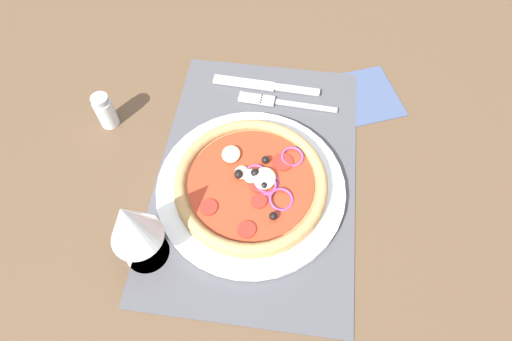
{
  "coord_description": "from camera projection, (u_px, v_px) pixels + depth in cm",
  "views": [
    {
      "loc": [
        -34.95,
        -4.46,
        59.1
      ],
      "look_at": [
        -1.0,
        0.0,
        2.48
      ],
      "focal_mm": 29.36,
      "sensor_mm": 36.0,
      "label": 1
    }
  ],
  "objects": [
    {
      "name": "pizza",
      "position": [
        251.0,
        182.0,
        0.65
      ],
      "size": [
        24.01,
        24.01,
        2.69
      ],
      "color": "tan",
      "rests_on": "plate"
    },
    {
      "name": "knife",
      "position": [
        265.0,
        86.0,
        0.78
      ],
      "size": [
        2.61,
        20.06,
        0.62
      ],
      "rotation": [
        0.0,
        0.0,
        1.52
      ],
      "color": "#B2B5BA",
      "rests_on": "placemat"
    },
    {
      "name": "pepper_shaker",
      "position": [
        105.0,
        111.0,
        0.71
      ],
      "size": [
        3.2,
        3.2,
        6.7
      ],
      "color": "silver",
      "rests_on": "ground_plane"
    },
    {
      "name": "placemat",
      "position": [
        257.0,
        173.0,
        0.69
      ],
      "size": [
        48.25,
        32.12,
        0.4
      ],
      "primitive_type": "cube",
      "color": "#4C4C51",
      "rests_on": "ground_plane"
    },
    {
      "name": "wine_glass",
      "position": [
        131.0,
        225.0,
        0.53
      ],
      "size": [
        7.2,
        7.2,
        14.9
      ],
      "color": "silver",
      "rests_on": "ground_plane"
    },
    {
      "name": "napkin",
      "position": [
        366.0,
        95.0,
        0.77
      ],
      "size": [
        15.96,
        15.27,
        0.36
      ],
      "primitive_type": "cube",
      "rotation": [
        0.0,
        0.0,
        0.39
      ],
      "color": "#425175",
      "rests_on": "ground_plane"
    },
    {
      "name": "plate",
      "position": [
        251.0,
        188.0,
        0.66
      ],
      "size": [
        29.84,
        29.84,
        1.08
      ],
      "primitive_type": "cylinder",
      "color": "white",
      "rests_on": "placemat"
    },
    {
      "name": "fork",
      "position": [
        282.0,
        103.0,
        0.76
      ],
      "size": [
        2.52,
        18.05,
        0.44
      ],
      "rotation": [
        0.0,
        0.0,
        1.52
      ],
      "color": "#B2B5BA",
      "rests_on": "placemat"
    },
    {
      "name": "ground_plane",
      "position": [
        257.0,
        177.0,
        0.7
      ],
      "size": [
        190.0,
        140.0,
        2.4
      ],
      "primitive_type": "cube",
      "color": "brown"
    }
  ]
}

